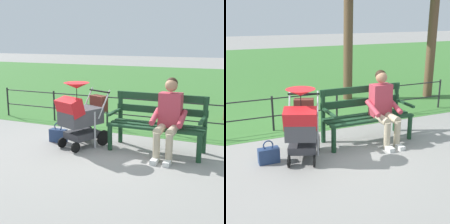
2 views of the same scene
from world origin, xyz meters
The scene contains 7 objects.
ground_plane centered at (0.00, 0.00, 0.00)m, with size 60.00×60.00×0.00m, color gray.
grass_lawn centered at (0.00, -8.80, 0.00)m, with size 40.00×16.00×0.01m, color #3D7533.
park_bench centered at (-0.76, -0.12, 0.53)m, with size 1.60×0.60×0.96m.
person_on_bench centered at (-0.99, 0.11, 0.68)m, with size 0.53×0.74×1.28m.
stroller centered at (0.53, 0.24, 0.59)m, with size 0.78×1.00×1.15m.
handbag centered at (1.06, 0.16, 0.13)m, with size 0.32×0.14×0.37m.
park_fence centered at (0.00, -1.22, 0.42)m, with size 6.80×0.04×0.70m.
Camera 2 is at (1.88, 4.69, 2.20)m, focal length 51.24 mm.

